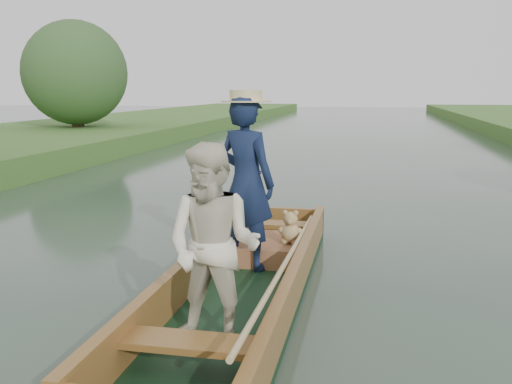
# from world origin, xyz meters

# --- Properties ---
(ground) EXTENTS (120.00, 120.00, 0.00)m
(ground) POSITION_xyz_m (0.00, 0.00, 0.00)
(ground) COLOR #283D30
(ground) RESTS_ON ground
(trees_far) EXTENTS (23.05, 15.41, 4.48)m
(trees_far) POSITION_xyz_m (-0.19, 8.29, 2.45)
(trees_far) COLOR #47331E
(trees_far) RESTS_ON ground
(punt) EXTENTS (1.12, 5.00, 1.96)m
(punt) POSITION_xyz_m (-0.02, -0.04, 0.60)
(punt) COLOR black
(punt) RESTS_ON ground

